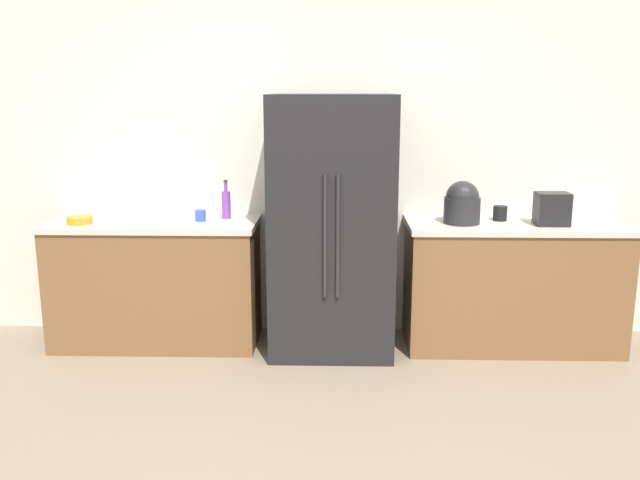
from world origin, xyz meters
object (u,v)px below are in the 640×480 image
toaster (552,209)px  bottle_a (226,204)px  refrigerator (332,225)px  rice_cooker (462,204)px  cup_a (201,216)px  bowl_a (80,220)px  cup_b (500,213)px

toaster → bottle_a: (-2.21, 0.18, -0.01)m
refrigerator → rice_cooker: bearing=2.0°
refrigerator → toaster: size_ratio=7.97×
rice_cooker → toaster: bearing=-4.5°
refrigerator → rice_cooker: size_ratio=6.04×
cup_a → bowl_a: cup_a is taller
toaster → cup_a: size_ratio=2.79×
rice_cooker → refrigerator: bearing=-178.0°
refrigerator → rice_cooker: (0.88, 0.03, 0.15)m
bottle_a → cup_b: size_ratio=2.70×
toaster → cup_b: (-0.31, 0.15, -0.06)m
cup_b → refrigerator: bearing=-173.3°
cup_a → rice_cooker: bearing=-0.9°
rice_cooker → cup_b: 0.31m
rice_cooker → cup_a: 1.79m
cup_b → bowl_a: bearing=-176.2°
rice_cooker → cup_b: bearing=20.3°
toaster → cup_a: toaster is taller
toaster → refrigerator: bearing=179.4°
rice_cooker → bottle_a: size_ratio=1.06×
toaster → cup_b: bearing=153.7°
cup_a → bottle_a: bearing=33.3°
bottle_a → cup_a: bottle_a is taller
rice_cooker → bowl_a: bearing=-178.2°
rice_cooker → bowl_a: size_ratio=1.69×
toaster → bowl_a: size_ratio=1.28×
rice_cooker → cup_b: (0.28, 0.11, -0.08)m
toaster → bottle_a: size_ratio=0.81×
refrigerator → toaster: refrigerator is taller
refrigerator → bowl_a: refrigerator is taller
cup_b → bowl_a: (-2.87, -0.19, -0.03)m
toaster → cup_b: 0.35m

